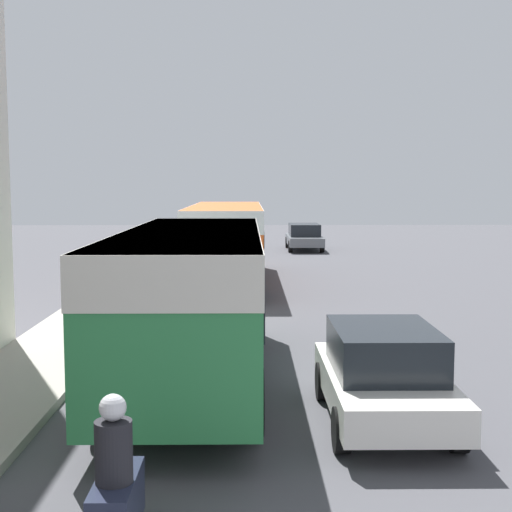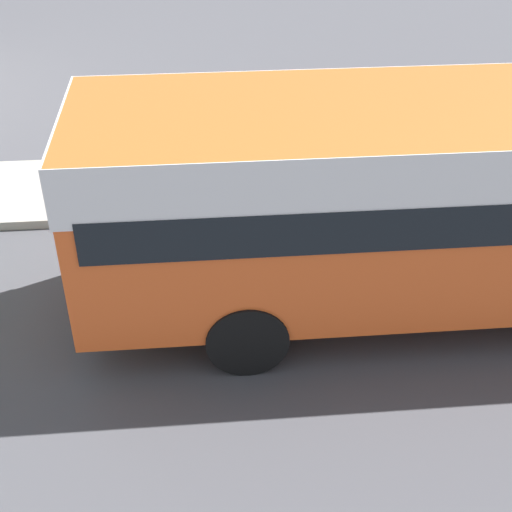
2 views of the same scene
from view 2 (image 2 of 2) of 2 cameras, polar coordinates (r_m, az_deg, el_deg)
bus_following at (r=9.49m, az=18.84°, el=6.03°), size 2.63×10.61×2.89m
pedestrian_near_curb at (r=11.61m, az=-8.60°, el=8.31°), size 0.36×0.36×1.81m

